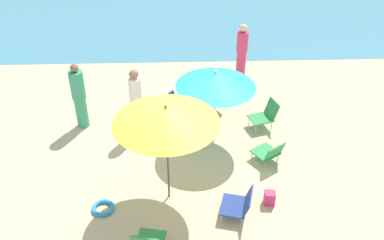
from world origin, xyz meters
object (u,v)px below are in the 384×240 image
Objects in this scene: beach_chair_d at (173,106)px; person_c at (136,102)px; umbrella_teal at (216,79)px; beach_bag at (269,198)px; person_b at (218,94)px; beach_chair_e at (239,204)px; person_d at (242,50)px; beach_chair_c at (266,114)px; person_a at (79,96)px; swim_ring at (103,208)px; umbrella_yellow at (166,115)px; beach_chair_b at (269,152)px.

person_c is (-0.81, -0.57, 0.49)m from beach_chair_d.
umbrella_teal reaches higher than beach_bag.
person_c is 3.61m from beach_bag.
person_b reaches higher than beach_bag.
person_d reaches higher than beach_chair_e.
person_d is at bearing -94.19° from person_b.
person_c is at bearing -15.00° from beach_chair_c.
person_a reaches higher than beach_chair_c.
beach_bag is at bearing 122.17° from person_b.
swim_ring is at bearing -168.81° from person_d.
beach_chair_c is at bearing -130.73° from person_d.
beach_chair_c is at bearing 167.08° from person_c.
beach_bag is (0.72, -3.20, -0.36)m from person_b.
beach_bag is (1.81, -2.95, -0.21)m from beach_chair_d.
umbrella_yellow is at bearing 27.78° from beach_chair_c.
person_c is 2.61m from swim_ring.
beach_chair_b is (2.09, 0.95, -1.62)m from umbrella_yellow.
umbrella_teal is 1.63m from person_b.
person_a is 4.83m from beach_bag.
beach_chair_b is 2.66m from beach_chair_d.
beach_chair_e is (1.20, -3.22, -0.07)m from beach_chair_d.
umbrella_teal is at bearing 60.26° from umbrella_yellow.
person_c reaches higher than person_b.
person_c reaches higher than beach_chair_b.
person_d is (-0.26, 2.52, 0.44)m from beach_chair_c.
person_a reaches higher than beach_bag.
beach_bag is (2.62, -2.38, -0.70)m from person_c.
swim_ring is (-3.32, -1.26, -0.23)m from beach_chair_b.
umbrella_teal is 2.69× the size of beach_chair_e.
beach_chair_c is 0.73× the size of person_b.
beach_bag is at bearing 122.37° from person_c.
umbrella_yellow is 2.59m from beach_bag.
beach_chair_d is at bearing 121.50° from beach_bag.
person_a is 1.06× the size of person_d.
umbrella_yellow is at bearing 172.42° from beach_bag.
person_d is 3.58× the size of swim_ring.
beach_chair_b reaches higher than beach_bag.
beach_chair_c is at bearing 71.55° from person_a.
beach_chair_d is (-2.15, 0.44, 0.00)m from beach_chair_c.
person_b is (1.18, 2.94, -1.39)m from umbrella_yellow.
beach_chair_c reaches higher than beach_chair_b.
beach_chair_c is at bearing 82.16° from beach_bag.
beach_chair_b is at bearing -104.26° from beach_chair_e.
beach_bag is (3.95, -2.71, -0.68)m from person_a.
beach_chair_d is (0.09, 2.70, -1.55)m from umbrella_yellow.
umbrella_yellow is at bearing 14.04° from swim_ring.
person_b is 3.51× the size of beach_bag.
beach_chair_d is 3.44m from beach_chair_e.
beach_chair_d is at bearing -55.05° from beach_chair_e.
swim_ring is (-1.32, -3.01, -0.30)m from beach_chair_d.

